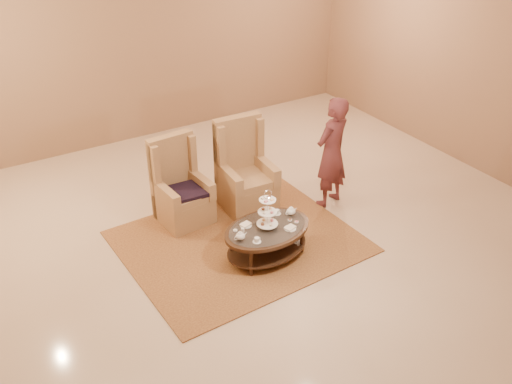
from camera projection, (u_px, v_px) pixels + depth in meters
ground at (267, 248)px, 7.31m from camera, size 8.00×8.00×0.00m
ceiling at (267, 248)px, 7.31m from camera, size 8.00×8.00×0.02m
wall_back at (138, 38)px, 9.35m from camera, size 8.00×0.04×3.50m
wall_right at (503, 63)px, 8.20m from camera, size 0.04×8.00×3.50m
rug at (239, 241)px, 7.42m from camera, size 2.96×2.50×0.02m
tea_table at (267, 233)px, 6.99m from camera, size 1.21×0.89×0.96m
armchair_left at (180, 193)px, 7.70m from camera, size 0.69×0.71×1.19m
armchair_right at (244, 177)px, 8.01m from camera, size 0.73×0.76×1.28m
person at (332, 153)px, 7.85m from camera, size 0.67×0.53×1.61m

